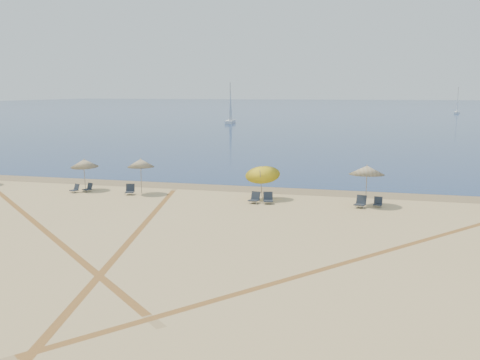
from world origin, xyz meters
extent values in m
plane|color=tan|center=(0.00, 0.00, 0.00)|extent=(160.00, 160.00, 0.00)
plane|color=#0C2151|center=(0.00, 225.00, 0.01)|extent=(500.00, 500.00, 0.00)
plane|color=olive|center=(0.00, 24.00, 0.00)|extent=(500.00, 500.00, 0.00)
cylinder|color=gray|center=(-11.72, 20.51, 1.05)|extent=(0.05, 0.17, 2.11)
cone|color=beige|center=(-11.72, 20.56, 1.95)|extent=(1.98, 2.01, 0.66)
sphere|color=gray|center=(-11.72, 20.56, 2.25)|extent=(0.08, 0.08, 0.08)
cylinder|color=gray|center=(-7.20, 20.33, 1.15)|extent=(0.05, 0.06, 2.30)
cone|color=beige|center=(-7.20, 20.33, 2.15)|extent=(1.87, 1.88, 0.56)
sphere|color=gray|center=(-7.20, 20.33, 2.45)|extent=(0.08, 0.08, 0.08)
cylinder|color=gray|center=(1.39, 20.16, 1.01)|extent=(0.05, 0.87, 2.03)
cone|color=yellow|center=(1.39, 20.52, 1.87)|extent=(2.29, 2.33, 1.38)
sphere|color=gray|center=(1.39, 20.52, 2.17)|extent=(0.08, 0.08, 0.08)
cylinder|color=gray|center=(8.09, 20.30, 1.18)|extent=(0.05, 0.09, 2.37)
cone|color=beige|center=(8.09, 20.28, 2.22)|extent=(2.21, 2.22, 0.58)
sphere|color=gray|center=(8.09, 20.28, 2.52)|extent=(0.08, 0.08, 0.08)
cube|color=black|center=(-11.95, 19.40, 0.16)|extent=(0.65, 0.65, 0.04)
cube|color=black|center=(-11.85, 19.62, 0.37)|extent=(0.52, 0.36, 0.44)
cylinder|color=#A5A5AD|center=(-12.13, 19.30, 0.08)|extent=(0.02, 0.02, 0.16)
cylinder|color=#A5A5AD|center=(-11.77, 19.14, 0.08)|extent=(0.02, 0.02, 0.16)
cube|color=black|center=(-11.20, 19.89, 0.17)|extent=(0.67, 0.67, 0.05)
cube|color=black|center=(-11.09, 20.12, 0.39)|extent=(0.54, 0.38, 0.45)
cylinder|color=#A5A5AD|center=(-11.38, 19.79, 0.08)|extent=(0.02, 0.02, 0.17)
cylinder|color=#A5A5AD|center=(-11.01, 19.62, 0.08)|extent=(0.02, 0.02, 0.17)
cube|color=black|center=(-7.78, 19.66, 0.19)|extent=(0.74, 0.74, 0.05)
cube|color=black|center=(-7.86, 19.94, 0.45)|extent=(0.63, 0.38, 0.53)
cylinder|color=#A5A5AD|center=(-8.01, 19.38, 0.10)|extent=(0.03, 0.03, 0.19)
cylinder|color=#A5A5AD|center=(-7.55, 19.52, 0.10)|extent=(0.03, 0.03, 0.19)
cube|color=black|center=(1.17, 19.00, 0.19)|extent=(0.70, 0.70, 0.05)
cube|color=black|center=(1.23, 19.28, 0.45)|extent=(0.62, 0.33, 0.53)
cylinder|color=#A5A5AD|center=(0.94, 18.83, 0.10)|extent=(0.03, 0.03, 0.19)
cylinder|color=#A5A5AD|center=(1.40, 18.74, 0.10)|extent=(0.03, 0.03, 0.19)
cube|color=black|center=(2.09, 19.08, 0.20)|extent=(0.73, 0.73, 0.05)
cube|color=black|center=(2.02, 19.36, 0.46)|extent=(0.64, 0.36, 0.54)
cylinder|color=#A5A5AD|center=(1.86, 18.80, 0.10)|extent=(0.03, 0.03, 0.20)
cylinder|color=#A5A5AD|center=(2.32, 18.92, 0.10)|extent=(0.03, 0.03, 0.20)
cube|color=black|center=(7.77, 19.33, 0.20)|extent=(0.76, 0.76, 0.06)
cube|color=black|center=(7.85, 19.62, 0.47)|extent=(0.65, 0.38, 0.55)
cylinder|color=#A5A5AD|center=(7.53, 19.17, 0.10)|extent=(0.03, 0.03, 0.20)
cylinder|color=#A5A5AD|center=(8.00, 19.04, 0.10)|extent=(0.03, 0.03, 0.20)
cube|color=black|center=(8.83, 19.80, 0.17)|extent=(0.55, 0.55, 0.05)
cube|color=black|center=(8.85, 20.05, 0.39)|extent=(0.52, 0.23, 0.45)
cylinder|color=#A5A5AD|center=(8.63, 19.64, 0.08)|extent=(0.02, 0.02, 0.17)
cylinder|color=#A5A5AD|center=(9.03, 19.60, 0.08)|extent=(0.02, 0.02, 0.17)
cube|color=white|center=(31.47, 167.47, 0.31)|extent=(2.27, 5.67, 0.60)
cylinder|color=gray|center=(31.47, 167.47, 4.22)|extent=(0.12, 0.12, 8.03)
cube|color=white|center=(-23.30, 101.06, 0.33)|extent=(2.21, 6.08, 0.65)
cylinder|color=gray|center=(-23.30, 101.06, 4.54)|extent=(0.13, 0.13, 8.64)
plane|color=tan|center=(-2.43, 8.25, 0.00)|extent=(33.38, 33.38, 0.00)
plane|color=tan|center=(-2.67, 9.33, 0.00)|extent=(33.38, 33.38, 0.00)
plane|color=tan|center=(7.42, 7.89, 0.00)|extent=(39.27, 39.27, 0.00)
plane|color=tan|center=(8.09, 8.77, 0.00)|extent=(39.27, 39.27, 0.00)
plane|color=tan|center=(-7.76, 9.71, 0.00)|extent=(39.54, 39.54, 0.00)
plane|color=tan|center=(-8.58, 10.45, 0.00)|extent=(39.54, 39.54, 0.00)
camera|label=1|loc=(8.84, -14.00, 7.10)|focal=40.61mm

